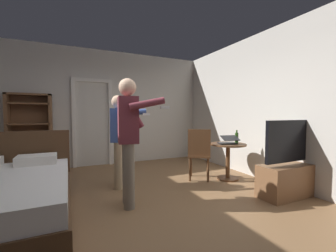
{
  "coord_description": "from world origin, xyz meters",
  "views": [
    {
      "loc": [
        -0.84,
        -2.79,
        1.27
      ],
      "look_at": [
        0.69,
        0.51,
        1.07
      ],
      "focal_mm": 23.01,
      "sensor_mm": 36.0,
      "label": 1
    }
  ],
  "objects_px": {
    "side_table": "(228,155)",
    "suitcase_small": "(50,176)",
    "person_blue_shirt": "(129,133)",
    "laptop": "(228,141)",
    "suitcase_dark": "(46,167)",
    "wooden_chair": "(199,152)",
    "bottle_on_table": "(237,138)",
    "bookshelf": "(30,131)",
    "person_striped_shirt": "(119,135)",
    "tv_flatscreen": "(290,174)"
  },
  "relations": [
    {
      "from": "side_table",
      "to": "bottle_on_table",
      "type": "height_order",
      "value": "bottle_on_table"
    },
    {
      "from": "tv_flatscreen",
      "to": "side_table",
      "type": "relative_size",
      "value": 1.69
    },
    {
      "from": "wooden_chair",
      "to": "suitcase_small",
      "type": "xyz_separation_m",
      "value": [
        -2.58,
        0.89,
        -0.38
      ]
    },
    {
      "from": "bookshelf",
      "to": "person_striped_shirt",
      "type": "height_order",
      "value": "bookshelf"
    },
    {
      "from": "bookshelf",
      "to": "side_table",
      "type": "xyz_separation_m",
      "value": [
        3.55,
        -2.12,
        -0.44
      ]
    },
    {
      "from": "tv_flatscreen",
      "to": "bottle_on_table",
      "type": "relative_size",
      "value": 4.45
    },
    {
      "from": "bookshelf",
      "to": "wooden_chair",
      "type": "bearing_deg",
      "value": -32.7
    },
    {
      "from": "laptop",
      "to": "person_blue_shirt",
      "type": "bearing_deg",
      "value": -170.67
    },
    {
      "from": "laptop",
      "to": "wooden_chair",
      "type": "relative_size",
      "value": 0.39
    },
    {
      "from": "suitcase_small",
      "to": "wooden_chair",
      "type": "bearing_deg",
      "value": -9.44
    },
    {
      "from": "bottle_on_table",
      "to": "wooden_chair",
      "type": "bearing_deg",
      "value": 158.74
    },
    {
      "from": "wooden_chair",
      "to": "suitcase_small",
      "type": "distance_m",
      "value": 2.76
    },
    {
      "from": "laptop",
      "to": "bottle_on_table",
      "type": "bearing_deg",
      "value": -11.91
    },
    {
      "from": "tv_flatscreen",
      "to": "suitcase_dark",
      "type": "xyz_separation_m",
      "value": [
        -3.54,
        2.76,
        -0.15
      ]
    },
    {
      "from": "tv_flatscreen",
      "to": "bottle_on_table",
      "type": "distance_m",
      "value": 1.12
    },
    {
      "from": "side_table",
      "to": "suitcase_small",
      "type": "height_order",
      "value": "side_table"
    },
    {
      "from": "tv_flatscreen",
      "to": "side_table",
      "type": "distance_m",
      "value": 1.13
    },
    {
      "from": "side_table",
      "to": "bottle_on_table",
      "type": "bearing_deg",
      "value": -29.74
    },
    {
      "from": "side_table",
      "to": "suitcase_small",
      "type": "xyz_separation_m",
      "value": [
        -3.13,
        1.07,
        -0.31
      ]
    },
    {
      "from": "suitcase_dark",
      "to": "person_blue_shirt",
      "type": "bearing_deg",
      "value": -70.09
    },
    {
      "from": "bookshelf",
      "to": "laptop",
      "type": "xyz_separation_m",
      "value": [
        3.51,
        -2.16,
        -0.17
      ]
    },
    {
      "from": "wooden_chair",
      "to": "person_striped_shirt",
      "type": "relative_size",
      "value": 0.62
    },
    {
      "from": "laptop",
      "to": "suitcase_small",
      "type": "xyz_separation_m",
      "value": [
        -3.09,
        1.12,
        -0.59
      ]
    },
    {
      "from": "laptop",
      "to": "person_blue_shirt",
      "type": "relative_size",
      "value": 0.22
    },
    {
      "from": "bookshelf",
      "to": "suitcase_dark",
      "type": "bearing_deg",
      "value": -54.64
    },
    {
      "from": "person_striped_shirt",
      "to": "wooden_chair",
      "type": "bearing_deg",
      "value": -10.43
    },
    {
      "from": "wooden_chair",
      "to": "person_striped_shirt",
      "type": "bearing_deg",
      "value": 169.57
    },
    {
      "from": "side_table",
      "to": "person_blue_shirt",
      "type": "height_order",
      "value": "person_blue_shirt"
    },
    {
      "from": "laptop",
      "to": "person_striped_shirt",
      "type": "relative_size",
      "value": 0.24
    },
    {
      "from": "laptop",
      "to": "suitcase_small",
      "type": "height_order",
      "value": "laptop"
    },
    {
      "from": "tv_flatscreen",
      "to": "suitcase_small",
      "type": "relative_size",
      "value": 2.19
    },
    {
      "from": "bookshelf",
      "to": "side_table",
      "type": "height_order",
      "value": "bookshelf"
    },
    {
      "from": "suitcase_dark",
      "to": "suitcase_small",
      "type": "relative_size",
      "value": 0.96
    },
    {
      "from": "suitcase_dark",
      "to": "suitcase_small",
      "type": "height_order",
      "value": "suitcase_dark"
    },
    {
      "from": "suitcase_small",
      "to": "person_striped_shirt",
      "type": "bearing_deg",
      "value": -19.56
    },
    {
      "from": "wooden_chair",
      "to": "suitcase_dark",
      "type": "height_order",
      "value": "wooden_chair"
    },
    {
      "from": "laptop",
      "to": "person_striped_shirt",
      "type": "height_order",
      "value": "person_striped_shirt"
    },
    {
      "from": "bookshelf",
      "to": "tv_flatscreen",
      "type": "xyz_separation_m",
      "value": [
        3.85,
        -3.2,
        -0.57
      ]
    },
    {
      "from": "bookshelf",
      "to": "person_blue_shirt",
      "type": "relative_size",
      "value": 0.97
    },
    {
      "from": "laptop",
      "to": "suitcase_small",
      "type": "relative_size",
      "value": 0.71
    },
    {
      "from": "bottle_on_table",
      "to": "person_blue_shirt",
      "type": "bearing_deg",
      "value": -172.38
    },
    {
      "from": "tv_flatscreen",
      "to": "suitcase_small",
      "type": "distance_m",
      "value": 4.06
    },
    {
      "from": "suitcase_small",
      "to": "person_blue_shirt",
      "type": "bearing_deg",
      "value": -44.15
    },
    {
      "from": "person_blue_shirt",
      "to": "suitcase_small",
      "type": "bearing_deg",
      "value": 126.34
    },
    {
      "from": "wooden_chair",
      "to": "side_table",
      "type": "bearing_deg",
      "value": -18.88
    },
    {
      "from": "bookshelf",
      "to": "person_striped_shirt",
      "type": "xyz_separation_m",
      "value": [
        1.53,
        -1.66,
        -0.01
      ]
    },
    {
      "from": "laptop",
      "to": "wooden_chair",
      "type": "xyz_separation_m",
      "value": [
        -0.5,
        0.23,
        -0.21
      ]
    },
    {
      "from": "person_blue_shirt",
      "to": "suitcase_dark",
      "type": "xyz_separation_m",
      "value": [
        -1.18,
        2.05,
        -0.82
      ]
    },
    {
      "from": "wooden_chair",
      "to": "person_blue_shirt",
      "type": "height_order",
      "value": "person_blue_shirt"
    },
    {
      "from": "wooden_chair",
      "to": "suitcase_dark",
      "type": "xyz_separation_m",
      "value": [
        -2.7,
        1.49,
        -0.35
      ]
    }
  ]
}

